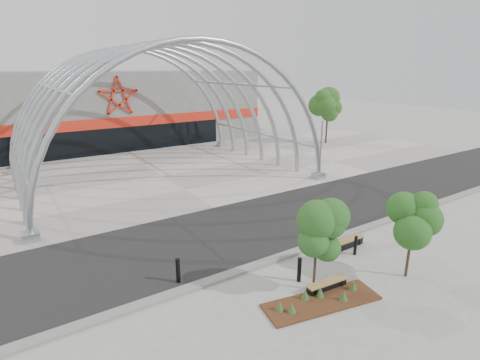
{
  "coord_description": "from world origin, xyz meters",
  "views": [
    {
      "loc": [
        -10.59,
        -12.18,
        8.47
      ],
      "look_at": [
        0.0,
        4.0,
        2.6
      ],
      "focal_mm": 28.0,
      "sensor_mm": 36.0,
      "label": 1
    }
  ],
  "objects_px": {
    "signal_pole": "(321,148)",
    "bench_0": "(327,286)",
    "bench_1": "(347,243)",
    "street_tree_1": "(413,220)",
    "bollard_2": "(322,249)",
    "street_tree_0": "(317,232)"
  },
  "relations": [
    {
      "from": "signal_pole",
      "to": "bench_0",
      "type": "height_order",
      "value": "signal_pole"
    },
    {
      "from": "bench_1",
      "to": "bench_0",
      "type": "bearing_deg",
      "value": -149.57
    },
    {
      "from": "street_tree_1",
      "to": "bollard_2",
      "type": "distance_m",
      "value": 4.1
    },
    {
      "from": "street_tree_0",
      "to": "signal_pole",
      "type": "bearing_deg",
      "value": 44.54
    },
    {
      "from": "bench_1",
      "to": "signal_pole",
      "type": "bearing_deg",
      "value": 51.54
    },
    {
      "from": "signal_pole",
      "to": "bench_1",
      "type": "xyz_separation_m",
      "value": [
        -7.69,
        -9.68,
        -2.15
      ]
    },
    {
      "from": "bench_0",
      "to": "street_tree_0",
      "type": "bearing_deg",
      "value": 139.74
    },
    {
      "from": "bench_1",
      "to": "bollard_2",
      "type": "xyz_separation_m",
      "value": [
        -1.87,
        -0.16,
        0.29
      ]
    },
    {
      "from": "street_tree_1",
      "to": "bench_1",
      "type": "relative_size",
      "value": 1.81
    },
    {
      "from": "signal_pole",
      "to": "street_tree_0",
      "type": "relative_size",
      "value": 1.31
    },
    {
      "from": "signal_pole",
      "to": "street_tree_1",
      "type": "distance_m",
      "value": 14.97
    },
    {
      "from": "bench_1",
      "to": "bollard_2",
      "type": "height_order",
      "value": "bollard_2"
    },
    {
      "from": "street_tree_0",
      "to": "bollard_2",
      "type": "distance_m",
      "value": 3.28
    },
    {
      "from": "street_tree_1",
      "to": "bollard_2",
      "type": "relative_size",
      "value": 3.61
    },
    {
      "from": "bench_1",
      "to": "bollard_2",
      "type": "relative_size",
      "value": 2.0
    },
    {
      "from": "street_tree_0",
      "to": "bench_0",
      "type": "relative_size",
      "value": 1.87
    },
    {
      "from": "street_tree_1",
      "to": "street_tree_0",
      "type": "bearing_deg",
      "value": 160.27
    },
    {
      "from": "signal_pole",
      "to": "bench_0",
      "type": "xyz_separation_m",
      "value": [
        -11.23,
        -11.77,
        -2.17
      ]
    },
    {
      "from": "bollard_2",
      "to": "street_tree_1",
      "type": "bearing_deg",
      "value": -58.0
    },
    {
      "from": "street_tree_0",
      "to": "street_tree_1",
      "type": "height_order",
      "value": "street_tree_1"
    },
    {
      "from": "street_tree_1",
      "to": "bollard_2",
      "type": "bearing_deg",
      "value": 122.0
    },
    {
      "from": "bench_1",
      "to": "bollard_2",
      "type": "bearing_deg",
      "value": -175.19
    }
  ]
}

